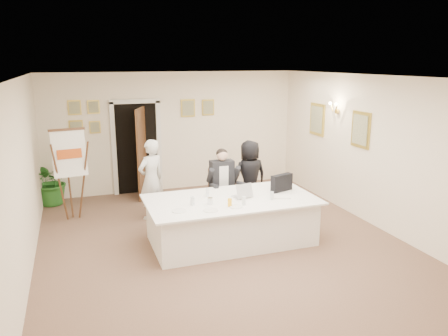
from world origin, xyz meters
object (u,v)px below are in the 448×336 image
object	(u,v)px
laptop	(242,189)
laptop_bag	(282,183)
potted_palm	(51,180)
seated_man	(223,184)
oj_glass	(230,203)
standing_woman	(250,176)
flip_chart	(71,179)
conference_table	(231,220)
paper_stack	(282,197)
standing_man	(151,180)
steel_jug	(210,201)

from	to	relation	value
laptop	laptop_bag	distance (m)	0.80
potted_palm	seated_man	bearing A→B (deg)	-33.47
potted_palm	oj_glass	size ratio (longest dim) A/B	8.15
standing_woman	laptop_bag	world-z (taller)	standing_woman
seated_man	flip_chart	bearing A→B (deg)	147.74
oj_glass	standing_woman	bearing A→B (deg)	58.58
conference_table	potted_palm	world-z (taller)	potted_palm
laptop_bag	paper_stack	size ratio (longest dim) A/B	1.57
paper_stack	oj_glass	distance (m)	1.01
seated_man	oj_glass	bearing A→B (deg)	-118.54
standing_woman	laptop	bearing A→B (deg)	58.61
seated_man	paper_stack	distance (m)	1.46
conference_table	seated_man	distance (m)	1.15
standing_man	flip_chart	bearing A→B (deg)	-43.38
laptop_bag	standing_woman	bearing A→B (deg)	76.03
conference_table	standing_man	size ratio (longest dim) A/B	1.81
standing_woman	potted_palm	size ratio (longest dim) A/B	1.40
conference_table	laptop_bag	distance (m)	1.15
flip_chart	standing_man	size ratio (longest dim) A/B	1.12
conference_table	oj_glass	xyz separation A→B (m)	(-0.16, -0.38, 0.45)
conference_table	standing_man	xyz separation A→B (m)	(-1.08, 1.60, 0.40)
standing_woman	laptop	world-z (taller)	standing_woman
seated_man	steel_jug	size ratio (longest dim) A/B	12.99
laptop_bag	laptop	bearing A→B (deg)	168.57
paper_stack	conference_table	bearing A→B (deg)	164.32
oj_glass	steel_jug	bearing A→B (deg)	141.73
flip_chart	laptop_bag	bearing A→B (deg)	-27.88
standing_woman	laptop_bag	bearing A→B (deg)	90.20
seated_man	standing_woman	size ratio (longest dim) A/B	0.96
seated_man	steel_jug	xyz separation A→B (m)	(-0.65, -1.25, 0.12)
paper_stack	standing_man	bearing A→B (deg)	136.19
laptop_bag	potted_palm	bearing A→B (deg)	124.21
standing_woman	oj_glass	world-z (taller)	standing_woman
potted_palm	laptop_bag	size ratio (longest dim) A/B	2.44
conference_table	steel_jug	size ratio (longest dim) A/B	26.01
conference_table	laptop_bag	world-z (taller)	laptop_bag
steel_jug	flip_chart	bearing A→B (deg)	134.37
conference_table	laptop	size ratio (longest dim) A/B	8.44
standing_woman	potted_palm	world-z (taller)	standing_woman
flip_chart	standing_man	world-z (taller)	flip_chart
standing_woman	conference_table	bearing A→B (deg)	52.67
laptop_bag	steel_jug	distance (m)	1.47
oj_glass	steel_jug	distance (m)	0.34
standing_man	potted_palm	world-z (taller)	standing_man
potted_palm	laptop_bag	xyz separation A→B (m)	(3.98, -3.07, 0.40)
laptop	seated_man	bearing A→B (deg)	75.94
laptop	flip_chart	bearing A→B (deg)	130.94
laptop	steel_jug	distance (m)	0.68
standing_woman	oj_glass	size ratio (longest dim) A/B	11.41
seated_man	standing_woman	world-z (taller)	standing_woman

